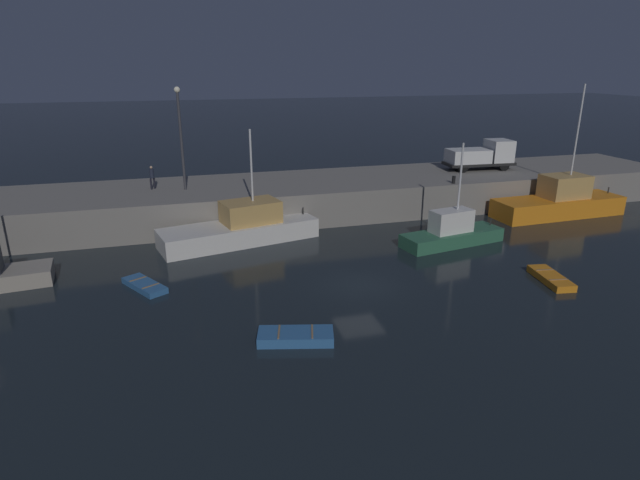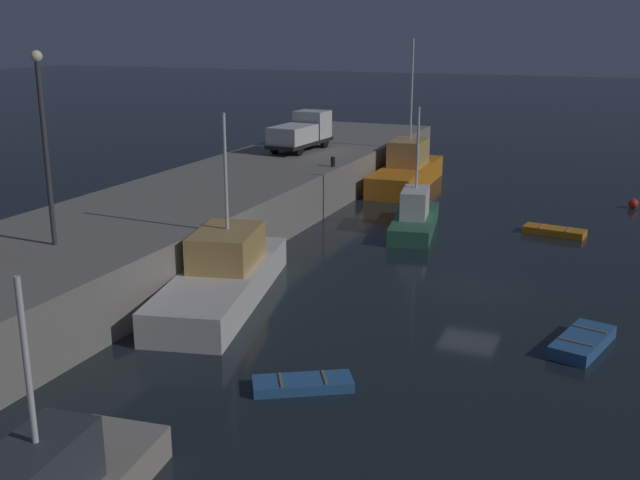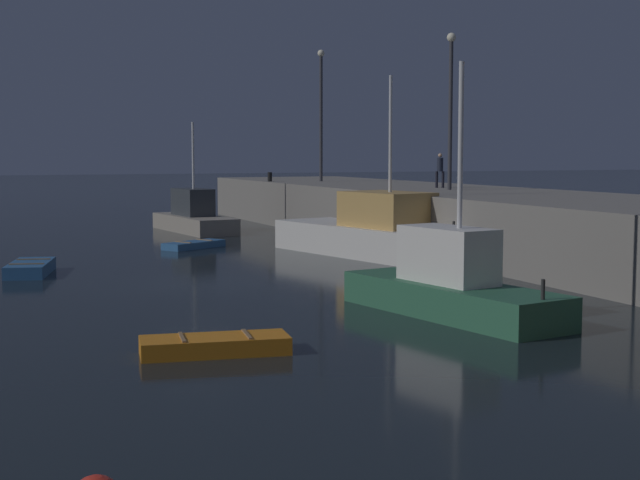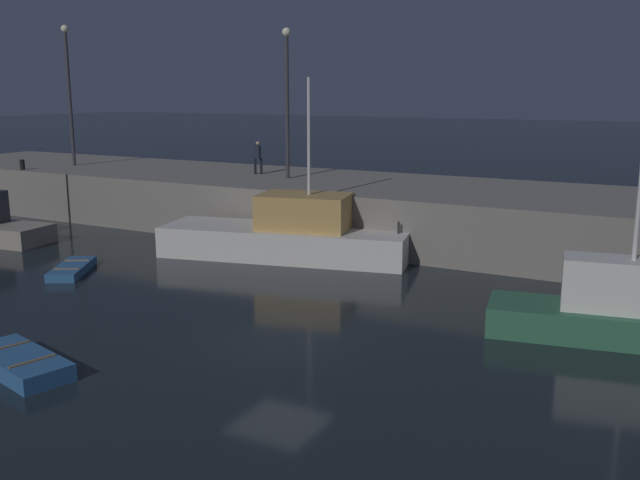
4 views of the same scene
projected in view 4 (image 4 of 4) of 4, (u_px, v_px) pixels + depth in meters
ground_plane at (279, 344)px, 20.52m from camera, size 320.00×320.00×0.00m
pier_quay at (450, 216)px, 33.52m from camera, size 68.35×9.34×2.66m
fishing_trawler_red at (616, 313)px, 20.67m from camera, size 7.58×3.39×6.88m
fishing_boat_orange at (290, 235)px, 30.84m from camera, size 11.22×5.52×7.67m
rowboat_white_mid at (20, 363)px, 18.47m from camera, size 3.60×2.17×0.50m
dinghy_red_small at (72, 269)px, 28.41m from camera, size 2.55×3.28×0.36m
lamp_post_west at (69, 85)px, 42.22m from camera, size 0.44×0.44×8.21m
lamp_post_east at (287, 91)px, 36.02m from camera, size 0.44×0.44×7.53m
dockworker at (258, 156)px, 38.53m from camera, size 0.46×0.46×1.77m
bollard_west at (22, 165)px, 40.75m from camera, size 0.28×0.28×0.58m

